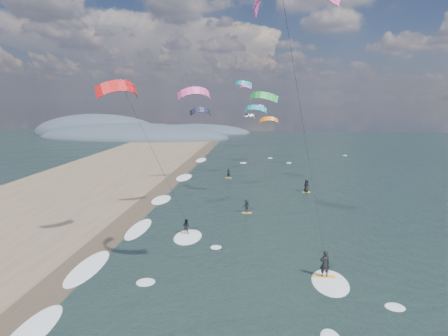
{
  "coord_description": "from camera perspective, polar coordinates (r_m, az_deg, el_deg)",
  "views": [
    {
      "loc": [
        2.2,
        -20.03,
        13.01
      ],
      "look_at": [
        -1.0,
        12.0,
        7.0
      ],
      "focal_mm": 30.0,
      "sensor_mm": 36.0,
      "label": 1
    }
  ],
  "objects": [
    {
      "name": "ground",
      "position": [
        23.99,
        -0.51,
        -22.27
      ],
      "size": [
        260.0,
        260.0,
        0.0
      ],
      "primitive_type": "plane",
      "color": "black",
      "rests_on": "ground"
    },
    {
      "name": "shoreline_surf",
      "position": [
        39.35,
        -14.12,
        -9.07
      ],
      "size": [
        2.4,
        79.4,
        0.11
      ],
      "color": "white",
      "rests_on": "ground"
    },
    {
      "name": "wet_sand_strip",
      "position": [
        35.68,
        -18.58,
        -11.38
      ],
      "size": [
        3.0,
        240.0,
        0.0
      ],
      "primitive_type": "cube",
      "color": "#382D23",
      "rests_on": "ground"
    },
    {
      "name": "kitesurfer_near_a",
      "position": [
        21.43,
        10.22,
        17.22
      ],
      "size": [
        8.21,
        9.49,
        19.63
      ],
      "color": "gold",
      "rests_on": "ground"
    },
    {
      "name": "kitesurfer_near_b",
      "position": [
        31.62,
        -11.56,
        3.66
      ],
      "size": [
        6.78,
        8.97,
        14.92
      ],
      "color": "gold",
      "rests_on": "ground"
    },
    {
      "name": "coastal_hills",
      "position": [
        136.89,
        -14.47,
        4.79
      ],
      "size": [
        80.0,
        41.0,
        15.0
      ],
      "color": "#3D4756",
      "rests_on": "ground"
    },
    {
      "name": "far_kitesurfers",
      "position": [
        50.42,
        7.05,
        -3.47
      ],
      "size": [
        12.86,
        19.62,
        1.83
      ],
      "color": "gold",
      "rests_on": "ground"
    },
    {
      "name": "bg_kite_field",
      "position": [
        71.94,
        3.9,
        10.11
      ],
      "size": [
        14.05,
        72.11,
        8.58
      ],
      "color": "teal",
      "rests_on": "ground"
    }
  ]
}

